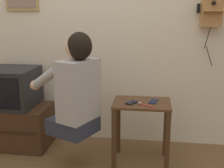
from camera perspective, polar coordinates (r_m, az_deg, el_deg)
wall_back at (r=2.97m, az=-1.95°, el=12.29°), size 6.80×0.05×2.55m
side_table at (r=2.60m, az=6.02°, el=-6.77°), size 0.51×0.38×0.59m
person at (r=2.41m, az=-7.35°, el=-0.76°), size 0.61×0.54×0.89m
tv_stand at (r=3.16m, az=-18.79°, el=-8.01°), size 0.70×0.45×0.44m
television at (r=3.07m, az=-19.72°, el=-0.63°), size 0.48×0.50×0.39m
wall_phone_antique at (r=2.90m, az=19.62°, el=14.76°), size 0.23×0.19×0.80m
cell_phone_held at (r=2.51m, az=4.01°, el=-3.78°), size 0.12×0.14×0.01m
cell_phone_spare at (r=2.56m, az=8.42°, el=-3.48°), size 0.09×0.14×0.01m
toothbrush at (r=2.45m, az=6.66°, el=-4.21°), size 0.15×0.09×0.02m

